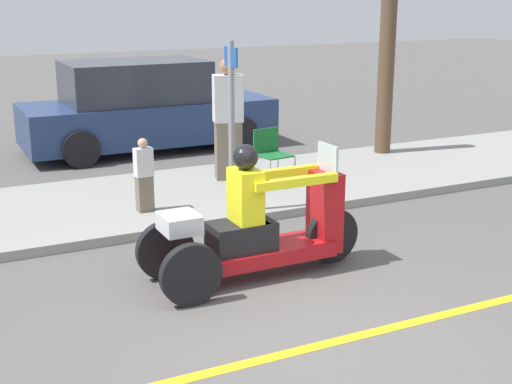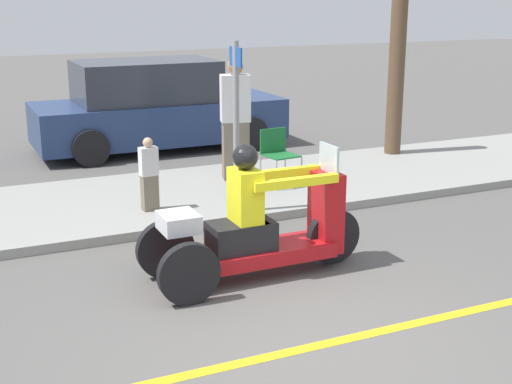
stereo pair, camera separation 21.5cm
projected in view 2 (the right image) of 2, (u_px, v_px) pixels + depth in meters
The scene contains 10 objects.
ground_plane at pixel (313, 347), 6.03m from camera, with size 60.00×60.00×0.00m, color #565451.
lane_stripe at pixel (334, 342), 6.12m from camera, with size 24.00×0.12×0.01m.
sidewalk_strip at pixel (155, 200), 10.04m from camera, with size 28.00×2.80×0.12m.
motorcycle_trike at pixel (257, 231), 7.40m from camera, with size 2.42×0.84×1.43m.
spectator_with_child at pixel (235, 122), 10.72m from camera, with size 0.49×0.36×1.83m.
spectator_far_back at pixel (149, 175), 9.26m from camera, with size 0.24×0.16×0.97m.
folding_chair_curbside at pixel (277, 151), 10.53m from camera, with size 0.51×0.51×0.82m.
parked_car_lot_center at pixel (155, 108), 13.35m from camera, with size 4.60×1.98×1.67m.
tree_trunk at pixel (396, 72), 12.29m from camera, with size 0.28×0.28×2.85m.
street_sign at pixel (236, 121), 9.00m from camera, with size 0.08×0.36×2.20m.
Camera 2 is at (-2.70, -4.75, 2.91)m, focal length 50.00 mm.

